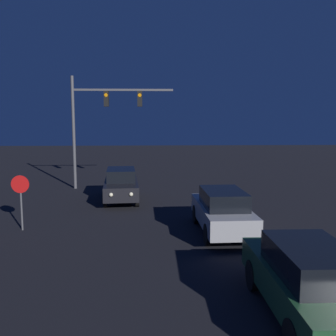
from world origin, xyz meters
TOP-DOWN VIEW (x-y plane):
  - car_near at (2.47, 6.31)m, footprint 1.70×4.45m
  - car_mid at (1.86, 12.23)m, footprint 1.74×4.47m
  - car_far at (-2.19, 17.92)m, footprint 1.95×4.52m
  - traffic_signal_mast at (-3.70, 21.53)m, footprint 5.93×0.30m
  - stop_sign at (-5.45, 12.95)m, footprint 0.65×0.07m

SIDE VIEW (x-z plane):
  - car_near at x=2.47m, z-range 0.04..1.65m
  - car_mid at x=1.86m, z-range 0.04..1.65m
  - car_far at x=-2.19m, z-range 0.04..1.65m
  - stop_sign at x=-5.45m, z-range 0.39..2.44m
  - traffic_signal_mast at x=-3.70m, z-range 1.13..7.72m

